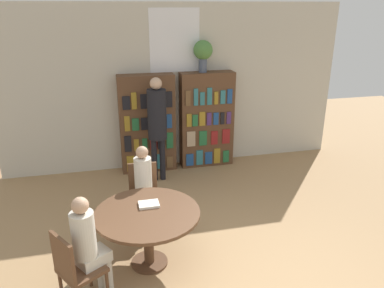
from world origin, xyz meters
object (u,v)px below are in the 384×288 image
at_px(chair_near_camera, 74,267).
at_px(bookshelf_left, 147,124).
at_px(chair_left_side, 144,191).
at_px(bookshelf_right, 207,120).
at_px(flower_vase, 203,52).
at_px(librarian_standing, 157,119).
at_px(reading_table, 148,220).
at_px(seated_reader_right, 89,243).
at_px(seated_reader_left, 144,185).

bearing_deg(chair_near_camera, bookshelf_left, 128.09).
relative_size(bookshelf_left, chair_left_side, 2.05).
distance_m(bookshelf_right, flower_vase, 1.27).
height_order(flower_vase, librarian_standing, flower_vase).
height_order(bookshelf_right, chair_left_side, bookshelf_right).
xyz_separation_m(reading_table, chair_left_side, (0.06, 0.95, -0.11)).
xyz_separation_m(seated_reader_right, librarian_standing, (1.11, 2.69, 0.46)).
relative_size(bookshelf_right, chair_left_side, 2.05).
height_order(bookshelf_left, librarian_standing, librarian_standing).
relative_size(flower_vase, seated_reader_left, 0.46).
xyz_separation_m(bookshelf_right, seated_reader_left, (-1.43, -2.02, -0.22)).
bearing_deg(seated_reader_right, bookshelf_left, 130.04).
bearing_deg(reading_table, seated_reader_left, 86.54).
relative_size(flower_vase, reading_table, 0.46).
relative_size(bookshelf_left, reading_table, 1.47).
bearing_deg(chair_near_camera, seated_reader_left, 113.84).
height_order(bookshelf_left, bookshelf_right, same).
bearing_deg(flower_vase, chair_left_side, -126.13).
bearing_deg(reading_table, bookshelf_left, 82.70).
distance_m(bookshelf_left, bookshelf_right, 1.12).
distance_m(chair_near_camera, chair_left_side, 1.69).
distance_m(chair_left_side, seated_reader_right, 1.54).
distance_m(bookshelf_left, reading_table, 2.82).
bearing_deg(chair_left_side, bookshelf_left, -95.81).
distance_m(flower_vase, seated_reader_right, 4.08).
bearing_deg(chair_left_side, reading_table, 90.00).
height_order(bookshelf_left, reading_table, bookshelf_left).
bearing_deg(reading_table, chair_near_camera, -147.46).
xyz_separation_m(bookshelf_left, chair_near_camera, (-1.16, -3.29, -0.41)).
height_order(seated_reader_right, librarian_standing, librarian_standing).
relative_size(reading_table, seated_reader_left, 1.01).
distance_m(bookshelf_left, chair_near_camera, 3.51).
xyz_separation_m(bookshelf_right, flower_vase, (-0.08, 0.00, 1.26)).
xyz_separation_m(bookshelf_left, librarian_standing, (0.11, -0.50, 0.24)).
bearing_deg(bookshelf_left, bookshelf_right, 0.02).
xyz_separation_m(bookshelf_right, chair_left_side, (-1.42, -1.83, -0.41)).
relative_size(bookshelf_left, bookshelf_right, 1.00).
bearing_deg(bookshelf_left, librarian_standing, -77.51).
xyz_separation_m(chair_left_side, seated_reader_right, (-0.70, -1.36, 0.19)).
bearing_deg(bookshelf_left, seated_reader_right, -107.42).
xyz_separation_m(flower_vase, chair_left_side, (-1.34, -1.84, -1.68)).
bearing_deg(bookshelf_left, seated_reader_left, -98.74).
distance_m(chair_near_camera, librarian_standing, 3.13).
distance_m(bookshelf_left, chair_left_side, 1.90).
distance_m(bookshelf_left, flower_vase, 1.64).
bearing_deg(bookshelf_left, reading_table, -97.30).
height_order(seated_reader_left, librarian_standing, librarian_standing).
xyz_separation_m(bookshelf_left, seated_reader_left, (-0.31, -2.02, -0.22)).
xyz_separation_m(bookshelf_right, chair_near_camera, (-2.28, -3.29, -0.41)).
xyz_separation_m(chair_near_camera, seated_reader_right, (0.16, 0.10, 0.19)).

